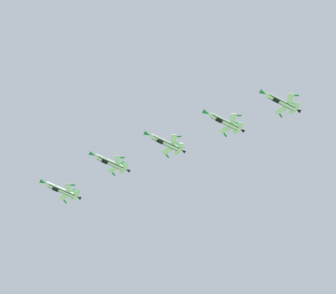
% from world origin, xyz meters
% --- Properties ---
extents(fighter_jet_lead, '(15.93, 10.13, 4.70)m').
position_xyz_m(fighter_jet_lead, '(-22.42, 76.40, 148.95)').
color(fighter_jet_lead, silver).
extents(fighter_jet_left_wing, '(15.93, 9.90, 4.97)m').
position_xyz_m(fighter_jet_left_wing, '(-8.19, 61.53, 150.97)').
color(fighter_jet_left_wing, silver).
extents(fighter_jet_right_wing, '(15.93, 10.25, 4.53)m').
position_xyz_m(fighter_jet_right_wing, '(8.32, 47.74, 148.84)').
color(fighter_jet_right_wing, silver).
extents(fighter_jet_left_outer, '(15.93, 10.02, 4.84)m').
position_xyz_m(fighter_jet_left_outer, '(25.18, 34.24, 148.09)').
color(fighter_jet_left_outer, silver).
extents(fighter_jet_right_outer, '(15.93, 10.02, 4.84)m').
position_xyz_m(fighter_jet_right_outer, '(41.83, 22.47, 150.60)').
color(fighter_jet_right_outer, silver).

